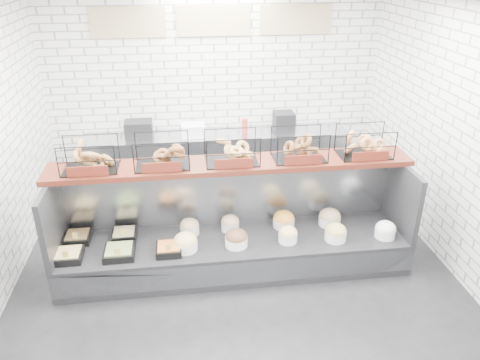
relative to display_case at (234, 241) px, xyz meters
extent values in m
plane|color=black|center=(0.00, -0.34, -0.33)|extent=(5.50, 5.50, 0.00)
cube|color=white|center=(0.00, 2.41, 1.17)|extent=(5.00, 0.02, 3.00)
cube|color=white|center=(2.50, -0.34, 1.17)|extent=(0.02, 5.50, 3.00)
cube|color=white|center=(0.00, -0.34, 2.67)|extent=(5.00, 5.50, 0.02)
cube|color=#C8B68B|center=(-1.20, 2.38, 2.17)|extent=(1.05, 0.03, 0.42)
cube|color=#C8B68B|center=(0.00, 2.38, 2.17)|extent=(1.05, 0.03, 0.42)
cube|color=#C8B68B|center=(1.20, 2.38, 2.17)|extent=(1.05, 0.03, 0.42)
cube|color=black|center=(0.00, -0.04, -0.13)|extent=(4.00, 0.90, 0.40)
cube|color=#93969B|center=(0.00, -0.48, -0.11)|extent=(4.00, 0.03, 0.28)
cube|color=#93969B|center=(0.00, 0.37, 0.47)|extent=(4.00, 0.08, 0.80)
cube|color=black|center=(-1.97, -0.04, 0.47)|extent=(0.06, 0.90, 0.80)
cube|color=black|center=(1.97, -0.04, 0.47)|extent=(0.06, 0.90, 0.80)
cube|color=black|center=(-1.82, -0.23, 0.11)|extent=(0.29, 0.29, 0.08)
cube|color=#D6B66D|center=(-1.82, -0.23, 0.15)|extent=(0.25, 0.25, 0.04)
cube|color=gold|center=(-1.82, -0.33, 0.20)|extent=(0.06, 0.01, 0.08)
cube|color=black|center=(-1.79, 0.12, 0.11)|extent=(0.28, 0.28, 0.08)
cube|color=brown|center=(-1.79, 0.12, 0.15)|extent=(0.24, 0.24, 0.04)
cube|color=gold|center=(-1.79, 0.02, 0.20)|extent=(0.06, 0.01, 0.08)
cube|color=black|center=(-1.29, -0.23, 0.11)|extent=(0.33, 0.33, 0.08)
cube|color=#74944B|center=(-1.29, -0.23, 0.15)|extent=(0.28, 0.28, 0.04)
cube|color=gold|center=(-1.29, -0.35, 0.20)|extent=(0.06, 0.01, 0.08)
cube|color=black|center=(-1.27, 0.12, 0.11)|extent=(0.27, 0.27, 0.08)
cube|color=tan|center=(-1.27, 0.12, 0.15)|extent=(0.23, 0.23, 0.04)
cube|color=gold|center=(-1.27, 0.02, 0.20)|extent=(0.06, 0.01, 0.08)
cube|color=black|center=(-0.76, -0.25, 0.11)|extent=(0.28, 0.28, 0.08)
cube|color=orange|center=(-0.76, -0.25, 0.15)|extent=(0.24, 0.24, 0.04)
cube|color=gold|center=(-0.76, -0.35, 0.20)|extent=(0.06, 0.01, 0.08)
cylinder|color=white|center=(-0.57, -0.21, 0.13)|extent=(0.26, 0.26, 0.11)
ellipsoid|color=#EACA77|center=(-0.57, -0.21, 0.19)|extent=(0.26, 0.26, 0.18)
cylinder|color=white|center=(-0.52, 0.12, 0.13)|extent=(0.23, 0.23, 0.11)
ellipsoid|color=tan|center=(-0.52, 0.12, 0.19)|extent=(0.22, 0.22, 0.15)
cylinder|color=white|center=(0.00, -0.20, 0.13)|extent=(0.26, 0.26, 0.11)
ellipsoid|color=brown|center=(0.00, -0.20, 0.19)|extent=(0.25, 0.25, 0.18)
cylinder|color=white|center=(-0.03, 0.14, 0.13)|extent=(0.21, 0.21, 0.11)
ellipsoid|color=tan|center=(-0.03, 0.14, 0.19)|extent=(0.21, 0.21, 0.15)
cylinder|color=white|center=(0.59, -0.20, 0.13)|extent=(0.22, 0.22, 0.11)
ellipsoid|color=#F0C87A|center=(0.59, -0.20, 0.19)|extent=(0.21, 0.21, 0.15)
cylinder|color=white|center=(0.61, 0.13, 0.13)|extent=(0.26, 0.26, 0.11)
ellipsoid|color=orange|center=(0.61, 0.13, 0.19)|extent=(0.25, 0.25, 0.18)
cylinder|color=white|center=(1.14, -0.23, 0.13)|extent=(0.25, 0.25, 0.11)
ellipsoid|color=tan|center=(1.14, -0.23, 0.19)|extent=(0.24, 0.24, 0.17)
cylinder|color=white|center=(1.17, 0.10, 0.13)|extent=(0.27, 0.27, 0.11)
ellipsoid|color=tan|center=(1.17, 0.10, 0.19)|extent=(0.26, 0.26, 0.18)
cylinder|color=white|center=(1.73, -0.25, 0.13)|extent=(0.24, 0.24, 0.11)
ellipsoid|color=white|center=(1.73, -0.25, 0.19)|extent=(0.23, 0.23, 0.16)
cube|color=#3B130C|center=(0.00, 0.18, 0.90)|extent=(4.10, 0.50, 0.06)
cube|color=black|center=(-1.54, 0.18, 1.10)|extent=(0.60, 0.38, 0.34)
cube|color=#52190F|center=(-1.54, -0.02, 1.00)|extent=(0.42, 0.02, 0.11)
cube|color=black|center=(-0.77, 0.18, 1.10)|extent=(0.60, 0.38, 0.34)
cube|color=#52190F|center=(-0.77, -0.02, 1.00)|extent=(0.42, 0.02, 0.11)
cube|color=black|center=(0.00, 0.18, 1.10)|extent=(0.60, 0.38, 0.34)
cube|color=#52190F|center=(0.00, -0.02, 1.00)|extent=(0.42, 0.02, 0.11)
cube|color=black|center=(0.76, 0.18, 1.10)|extent=(0.60, 0.38, 0.34)
cube|color=#52190F|center=(0.76, -0.02, 1.00)|extent=(0.42, 0.02, 0.11)
cube|color=black|center=(1.53, 0.18, 1.10)|extent=(0.60, 0.38, 0.34)
cube|color=#52190F|center=(1.53, -0.02, 1.00)|extent=(0.42, 0.02, 0.11)
cube|color=#93969B|center=(0.00, 2.09, 0.12)|extent=(4.00, 0.60, 0.90)
cube|color=black|center=(-1.17, 2.12, 0.69)|extent=(0.40, 0.30, 0.24)
cube|color=silver|center=(-0.37, 2.05, 0.66)|extent=(0.35, 0.28, 0.18)
cylinder|color=#BB322E|center=(0.41, 2.09, 0.68)|extent=(0.09, 0.09, 0.22)
cube|color=black|center=(1.01, 2.06, 0.72)|extent=(0.30, 0.30, 0.30)
camera|label=1|loc=(-0.54, -4.59, 3.04)|focal=35.00mm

